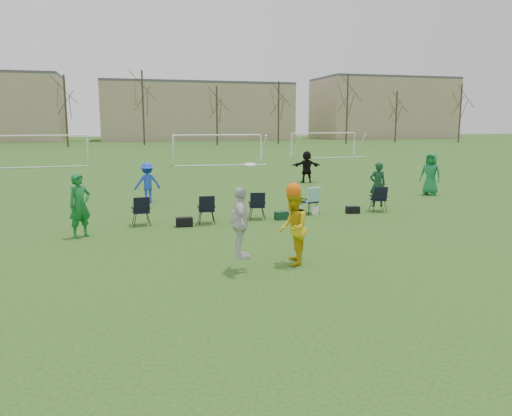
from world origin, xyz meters
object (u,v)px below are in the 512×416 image
object	(u,v)px
fielder_blue	(147,183)
fielder_black	(307,167)
goal_mid	(218,141)
center_contest	(274,225)
fielder_green_near	(80,206)
goal_left	(39,142)
fielder_green_far	(431,174)
goal_right	(324,138)

from	to	relation	value
fielder_blue	fielder_black	xyz separation A→B (m)	(9.19, 5.12, 0.05)
fielder_black	goal_mid	distance (m)	14.43
center_contest	fielder_green_near	bearing A→B (deg)	135.81
fielder_blue	goal_left	bearing A→B (deg)	-79.08
fielder_green_far	center_contest	distance (m)	14.33
fielder_green_near	fielder_blue	xyz separation A→B (m)	(2.29, 6.20, -0.10)
fielder_green_near	center_contest	world-z (taller)	center_contest
fielder_black	goal_left	bearing A→B (deg)	-37.75
fielder_black	goal_right	bearing A→B (deg)	-108.53
fielder_black	fielder_green_near	bearing A→B (deg)	51.52
fielder_green_far	goal_mid	world-z (taller)	goal_mid
fielder_black	goal_left	xyz separation A→B (m)	(-16.39, 16.20, 1.02)
fielder_blue	goal_mid	xyz separation A→B (m)	(6.81, 19.32, 1.07)
fielder_green_far	goal_mid	size ratio (longest dim) A/B	0.27
fielder_blue	goal_right	bearing A→B (deg)	-134.32
fielder_black	goal_mid	size ratio (longest dim) A/B	0.24
fielder_blue	center_contest	size ratio (longest dim) A/B	0.69
fielder_green_far	goal_left	xyz separation A→B (m)	(-20.20, 22.47, 0.93)
goal_left	goal_mid	xyz separation A→B (m)	(14.00, -2.00, 0.00)
goal_left	fielder_green_near	bearing A→B (deg)	-84.91
fielder_blue	center_contest	bearing A→B (deg)	94.45
center_contest	goal_right	size ratio (longest dim) A/B	0.33
center_contest	goal_left	world-z (taller)	same
fielder_green_near	goal_right	bearing A→B (deg)	22.92
fielder_green_near	goal_left	size ratio (longest dim) A/B	0.26
goal_mid	goal_right	size ratio (longest dim) A/B	1.01
fielder_blue	goal_mid	size ratio (longest dim) A/B	0.23
fielder_black	center_contest	xyz separation A→B (m)	(-6.89, -15.79, 0.09)
goal_mid	fielder_black	bearing A→B (deg)	-76.46
fielder_green_near	fielder_green_far	world-z (taller)	fielder_green_far
fielder_black	goal_right	distance (m)	22.39
fielder_blue	fielder_green_far	world-z (taller)	fielder_green_far
fielder_green_near	fielder_green_far	xyz separation A→B (m)	(15.30, 5.06, 0.04)
fielder_green_near	fielder_blue	distance (m)	6.61
fielder_green_far	fielder_black	distance (m)	7.34
fielder_green_near	goal_mid	xyz separation A→B (m)	(9.10, 25.52, 0.97)
fielder_blue	fielder_green_far	bearing A→B (deg)	167.25
fielder_black	center_contest	distance (m)	17.23
fielder_black	goal_left	size ratio (longest dim) A/B	0.24
fielder_green_near	goal_left	bearing A→B (deg)	66.81
goal_left	fielder_blue	bearing A→B (deg)	-76.36
goal_right	center_contest	bearing A→B (deg)	-122.64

